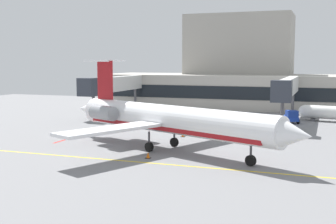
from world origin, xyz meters
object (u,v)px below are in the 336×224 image
Objects in this scene: regional_jet at (167,119)px; baggage_tug at (178,115)px; pushback_tractor at (290,117)px; fuel_tank at (327,113)px.

regional_jet is 20.95m from baggage_tug.
fuel_tank reaches higher than pushback_tractor.
baggage_tug is at bearing -160.69° from fuel_tank.
baggage_tug is at bearing -167.07° from pushback_tractor.
pushback_tractor is at bearing 12.93° from baggage_tug.
regional_jet is at bearing -74.39° from baggage_tug.
pushback_tractor is (15.29, 3.51, -0.02)m from baggage_tug.
fuel_tank is at bearing 19.31° from baggage_tug.
regional_jet is 3.52× the size of fuel_tank.
baggage_tug reaches higher than pushback_tractor.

